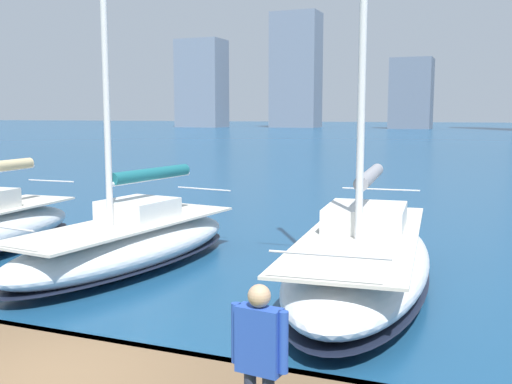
% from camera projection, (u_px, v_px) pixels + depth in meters
% --- Properties ---
extents(dock_pier, '(28.00, 2.80, 0.60)m').
position_uv_depth(dock_pier, '(61.00, 378.00, 7.80)').
color(dock_pier, brown).
rests_on(dock_pier, ground).
extents(city_skyline, '(175.39, 22.29, 48.08)m').
position_uv_depth(city_skyline, '(481.00, 60.00, 153.01)').
color(city_skyline, slate).
rests_on(city_skyline, ground).
extents(sailboat_grey, '(3.79, 9.70, 11.68)m').
position_uv_depth(sailboat_grey, '(362.00, 258.00, 13.58)').
color(sailboat_grey, white).
rests_on(sailboat_grey, ground).
extents(sailboat_teal, '(3.52, 8.22, 12.40)m').
position_uv_depth(sailboat_teal, '(128.00, 241.00, 15.43)').
color(sailboat_teal, silver).
rests_on(sailboat_teal, ground).
extents(person_blue_shirt, '(0.62, 0.25, 1.71)m').
position_uv_depth(person_blue_shirt, '(259.00, 351.00, 5.91)').
color(person_blue_shirt, '#2D3347').
rests_on(person_blue_shirt, dock_pier).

